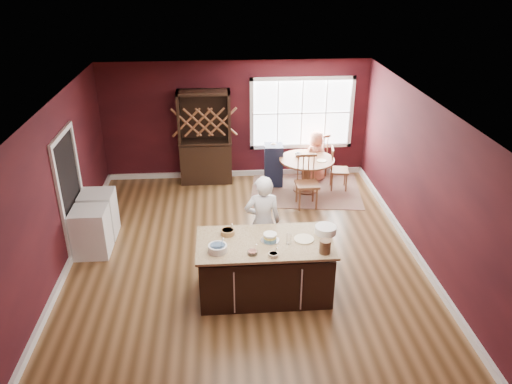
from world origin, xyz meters
TOP-DOWN VIEW (x-y plane):
  - room_shell at (0.00, 0.00)m, footprint 7.00×7.00m
  - window at (1.50, 3.47)m, footprint 2.36×0.10m
  - doorway at (-2.97, 0.60)m, footprint 0.08×1.26m
  - kitchen_island at (0.25, -1.07)m, footprint 2.03×1.07m
  - dining_table at (1.50, 2.56)m, footprint 1.20×1.20m
  - baker at (0.29, -0.31)m, footprint 0.61×0.40m
  - layer_cake at (0.33, -1.05)m, footprint 0.28×0.28m
  - bowl_blue at (-0.45, -1.29)m, footprint 0.27×0.27m
  - bowl_yellow at (-0.29, -0.81)m, footprint 0.21×0.21m
  - bowl_pink at (0.04, -1.39)m, footprint 0.15×0.15m
  - bowl_olive at (0.33, -1.47)m, footprint 0.14×0.14m
  - drinking_glass at (0.59, -1.15)m, footprint 0.08×0.08m
  - dinner_plate at (0.84, -1.06)m, footprint 0.30×0.30m
  - white_tub at (1.20, -0.88)m, footprint 0.33×0.33m
  - stoneware_crock at (1.08, -1.43)m, footprint 0.17×0.17m
  - rug at (1.50, 2.56)m, footprint 2.60×2.13m
  - chair_east at (2.24, 2.58)m, footprint 0.44×0.46m
  - chair_south at (1.38, 1.79)m, footprint 0.47×0.45m
  - chair_north at (1.86, 3.33)m, footprint 0.59×0.58m
  - seated_woman at (1.80, 3.08)m, footprint 0.69×0.61m
  - high_chair at (0.81, 2.91)m, footprint 0.42×0.42m
  - toddler at (0.75, 2.91)m, footprint 0.18×0.14m
  - table_plate at (1.79, 2.41)m, footprint 0.21×0.21m
  - table_cup at (1.32, 2.71)m, footprint 0.15×0.15m
  - hutch at (-0.70, 3.22)m, footprint 1.15×0.48m
  - washer at (-2.64, 0.28)m, footprint 0.59×0.57m
  - dryer at (-2.64, 0.92)m, footprint 0.60×0.58m

SIDE VIEW (x-z plane):
  - rug at x=1.50m, z-range 0.00..0.01m
  - washer at x=-2.64m, z-range 0.00..0.86m
  - dryer at x=-2.64m, z-range 0.00..0.87m
  - kitchen_island at x=0.25m, z-range -0.02..0.90m
  - chair_east at x=2.24m, z-range 0.00..0.98m
  - high_chair at x=0.81m, z-range 0.00..1.00m
  - chair_north at x=1.86m, z-range 0.00..1.07m
  - dining_table at x=1.50m, z-range 0.16..0.91m
  - chair_south at x=1.38m, z-range 0.00..1.10m
  - seated_woman at x=1.80m, z-range 0.00..1.18m
  - table_plate at x=1.79m, z-range 0.75..0.77m
  - table_cup at x=1.32m, z-range 0.75..0.85m
  - toddler at x=0.75m, z-range 0.68..0.94m
  - baker at x=0.29m, z-range 0.00..1.64m
  - dinner_plate at x=0.84m, z-range 0.92..0.94m
  - bowl_olive at x=0.33m, z-range 0.92..0.97m
  - bowl_pink at x=0.04m, z-range 0.92..0.97m
  - bowl_yellow at x=-0.29m, z-range 0.92..1.00m
  - bowl_blue at x=-0.45m, z-range 0.92..1.03m
  - white_tub at x=1.20m, z-range 0.92..1.03m
  - layer_cake at x=0.33m, z-range 0.92..1.03m
  - drinking_glass at x=0.59m, z-range 0.92..1.08m
  - stoneware_crock at x=1.08m, z-range 0.92..1.12m
  - doorway at x=-2.97m, z-range -0.04..2.09m
  - hutch at x=-0.70m, z-range 0.00..2.12m
  - room_shell at x=0.00m, z-range -2.15..4.85m
  - window at x=1.50m, z-range 0.67..2.33m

